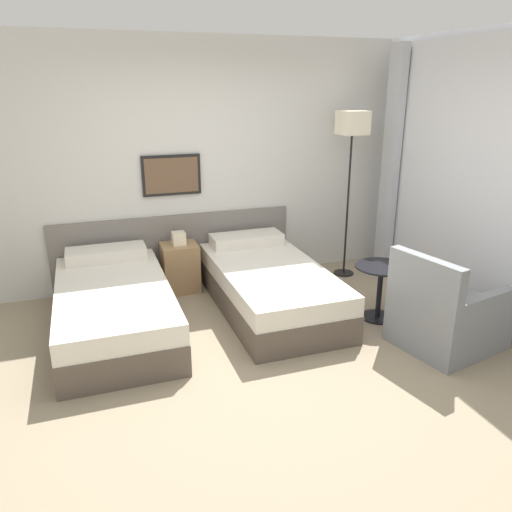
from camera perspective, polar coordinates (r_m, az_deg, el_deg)
The scene contains 8 objects.
ground_plane at distance 4.27m, azimuth 1.41°, elevation -11.94°, with size 16.00×16.00×0.00m, color gray.
wall_headboard at distance 5.69m, azimuth -6.08°, elevation 9.87°, with size 10.00×0.10×2.70m.
bed_near_door at distance 4.84m, azimuth -15.90°, elevation -5.60°, with size 1.01×1.99×0.59m.
bed_near_window at distance 5.12m, azimuth 1.51°, elevation -3.44°, with size 1.01×1.99×0.59m.
nightstand at distance 5.60m, azimuth -8.66°, elevation -1.19°, with size 0.39×0.35×0.68m.
floor_lamp at distance 5.83m, azimuth 10.92°, elevation 13.60°, with size 0.29×0.29×1.92m.
side_table at distance 4.99m, azimuth 14.02°, elevation -2.81°, with size 0.50×0.50×0.55m.
armchair at distance 4.69m, azimuth 20.82°, elevation -6.50°, with size 0.96×0.88×0.88m.
Camera 1 is at (-1.30, -3.42, 2.20)m, focal length 35.00 mm.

